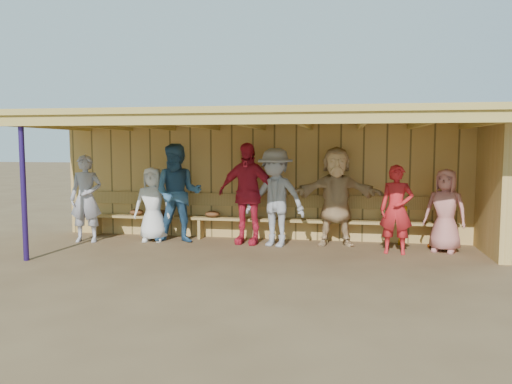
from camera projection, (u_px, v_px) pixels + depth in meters
ground at (253, 251)px, 9.10m from camera, size 90.00×90.00×0.00m
player_a at (86, 199)px, 9.91m from camera, size 0.69×0.50×1.74m
player_b at (153, 204)px, 10.00m from camera, size 0.79×0.57×1.49m
player_c at (178, 193)px, 9.83m from camera, size 1.05×0.87×1.96m
player_d at (247, 193)px, 9.73m from camera, size 1.22×0.65×1.98m
player_e at (275, 197)px, 9.47m from camera, size 1.36×1.02×1.87m
player_f at (336, 196)px, 9.55m from camera, size 1.80×0.69×1.90m
player_g at (396, 209)px, 8.82m from camera, size 0.62×0.45×1.58m
player_h at (445, 211)px, 8.96m from camera, size 0.87×0.74×1.51m
dugout_structure at (279, 157)px, 9.55m from camera, size 8.80×3.20×2.50m
bench at (263, 214)px, 10.15m from camera, size 7.60×0.34×0.93m
dugout_equipment at (213, 216)px, 10.20m from camera, size 6.42×0.62×0.80m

